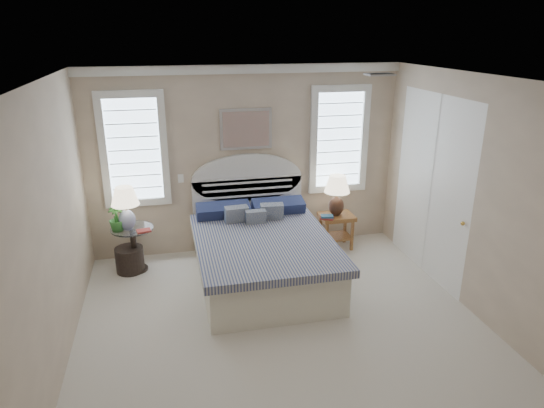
{
  "coord_description": "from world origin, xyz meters",
  "views": [
    {
      "loc": [
        -1.15,
        -4.23,
        3.13
      ],
      "look_at": [
        0.04,
        1.0,
        1.21
      ],
      "focal_mm": 32.0,
      "sensor_mm": 36.0,
      "label": 1
    }
  ],
  "objects_px": {
    "bed": "(261,251)",
    "floor_pot": "(130,259)",
    "lamp_right": "(337,191)",
    "nightstand_right": "(336,224)",
    "side_table_left": "(134,245)",
    "lamp_left": "(125,203)"
  },
  "relations": [
    {
      "from": "lamp_right",
      "to": "nightstand_right",
      "type": "bearing_deg",
      "value": -56.21
    },
    {
      "from": "side_table_left",
      "to": "lamp_right",
      "type": "distance_m",
      "value": 2.99
    },
    {
      "from": "lamp_left",
      "to": "lamp_right",
      "type": "bearing_deg",
      "value": 2.68
    },
    {
      "from": "bed",
      "to": "lamp_right",
      "type": "bearing_deg",
      "value": 28.73
    },
    {
      "from": "bed",
      "to": "lamp_left",
      "type": "bearing_deg",
      "value": 161.55
    },
    {
      "from": "side_table_left",
      "to": "nightstand_right",
      "type": "xyz_separation_m",
      "value": [
        2.95,
        0.1,
        -0.0
      ]
    },
    {
      "from": "bed",
      "to": "side_table_left",
      "type": "distance_m",
      "value": 1.75
    },
    {
      "from": "bed",
      "to": "floor_pot",
      "type": "relative_size",
      "value": 5.97
    },
    {
      "from": "side_table_left",
      "to": "floor_pot",
      "type": "xyz_separation_m",
      "value": [
        -0.07,
        -0.01,
        -0.21
      ]
    },
    {
      "from": "floor_pot",
      "to": "lamp_right",
      "type": "xyz_separation_m",
      "value": [
        3.01,
        0.13,
        0.73
      ]
    },
    {
      "from": "side_table_left",
      "to": "floor_pot",
      "type": "bearing_deg",
      "value": -170.83
    },
    {
      "from": "side_table_left",
      "to": "floor_pot",
      "type": "distance_m",
      "value": 0.22
    },
    {
      "from": "side_table_left",
      "to": "nightstand_right",
      "type": "relative_size",
      "value": 1.19
    },
    {
      "from": "nightstand_right",
      "to": "floor_pot",
      "type": "xyz_separation_m",
      "value": [
        -3.02,
        -0.11,
        -0.21
      ]
    },
    {
      "from": "nightstand_right",
      "to": "floor_pot",
      "type": "relative_size",
      "value": 1.39
    },
    {
      "from": "bed",
      "to": "lamp_right",
      "type": "height_order",
      "value": "bed"
    },
    {
      "from": "lamp_left",
      "to": "lamp_right",
      "type": "relative_size",
      "value": 0.97
    },
    {
      "from": "side_table_left",
      "to": "lamp_right",
      "type": "bearing_deg",
      "value": 2.24
    },
    {
      "from": "lamp_left",
      "to": "nightstand_right",
      "type": "bearing_deg",
      "value": 2.39
    },
    {
      "from": "nightstand_right",
      "to": "floor_pot",
      "type": "bearing_deg",
      "value": -177.88
    },
    {
      "from": "bed",
      "to": "nightstand_right",
      "type": "xyz_separation_m",
      "value": [
        1.3,
        0.69,
        0.0
      ]
    },
    {
      "from": "nightstand_right",
      "to": "lamp_right",
      "type": "bearing_deg",
      "value": 123.79
    }
  ]
}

